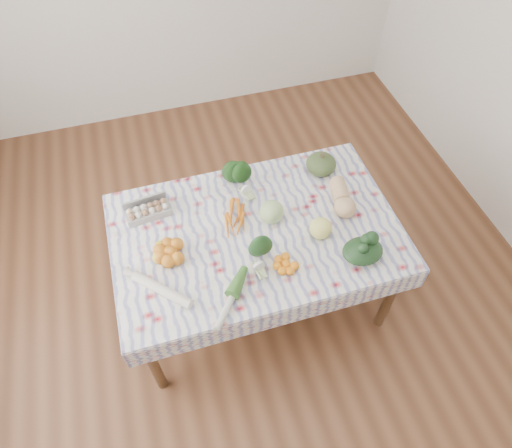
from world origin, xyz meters
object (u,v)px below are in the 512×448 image
object	(u,v)px
kabocha_squash	(321,164)
grapefruit	(321,228)
egg_carton	(148,212)
cabbage	(272,212)
dining_table	(256,239)
butternut_squash	(342,197)

from	to	relation	value
kabocha_squash	grapefruit	world-z (taller)	grapefruit
egg_carton	cabbage	xyz separation A→B (m)	(0.69, -0.23, 0.04)
kabocha_squash	cabbage	bearing A→B (deg)	-145.48
dining_table	grapefruit	size ratio (longest dim) A/B	12.56
egg_carton	grapefruit	distance (m)	1.01
kabocha_squash	butternut_squash	world-z (taller)	butternut_squash
kabocha_squash	grapefruit	distance (m)	0.52
kabocha_squash	cabbage	xyz separation A→B (m)	(-0.42, -0.29, 0.01)
dining_table	butternut_squash	xyz separation A→B (m)	(0.55, 0.04, 0.15)
egg_carton	cabbage	world-z (taller)	cabbage
dining_table	grapefruit	distance (m)	0.39
egg_carton	butternut_squash	size ratio (longest dim) A/B	0.94
butternut_squash	grapefruit	distance (m)	0.28
cabbage	butternut_squash	world-z (taller)	cabbage
egg_carton	dining_table	bearing A→B (deg)	-32.99
egg_carton	kabocha_squash	xyz separation A→B (m)	(1.11, 0.06, 0.03)
egg_carton	kabocha_squash	size ratio (longest dim) A/B	1.37
cabbage	butternut_squash	distance (m)	0.44
egg_carton	cabbage	bearing A→B (deg)	-25.55
kabocha_squash	cabbage	distance (m)	0.51
dining_table	grapefruit	world-z (taller)	grapefruit
kabocha_squash	butternut_squash	xyz separation A→B (m)	(0.02, -0.30, 0.00)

